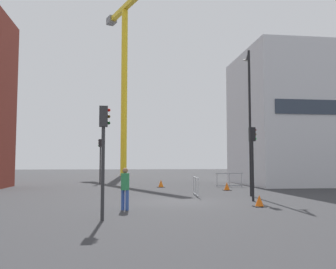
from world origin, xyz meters
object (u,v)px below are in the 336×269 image
object	(u,v)px
traffic_light_corner	(252,151)
pedestrian_walking	(125,185)
traffic_light_crosswalk	(100,154)
traffic_cone_striped	(259,201)
traffic_light_median	(103,143)
construction_crane	(126,60)
traffic_cone_on_verge	(161,184)
traffic_cone_by_barrier	(227,187)
streetlamp_tall	(249,111)

from	to	relation	value
traffic_light_corner	pedestrian_walking	distance (m)	7.02
traffic_light_crosswalk	traffic_cone_striped	world-z (taller)	traffic_light_crosswalk
traffic_cone_striped	traffic_light_crosswalk	bearing A→B (deg)	113.54
traffic_light_median	pedestrian_walking	xyz separation A→B (m)	(0.75, 2.54, -1.59)
construction_crane	traffic_cone_on_verge	xyz separation A→B (m)	(2.66, -24.48, -16.48)
construction_crane	traffic_cone_striped	xyz separation A→B (m)	(5.64, -37.14, -16.51)
pedestrian_walking	traffic_cone_striped	xyz separation A→B (m)	(5.81, 0.44, -0.76)
traffic_cone_on_verge	traffic_cone_by_barrier	world-z (taller)	traffic_cone_on_verge
construction_crane	traffic_light_median	bearing A→B (deg)	-91.33
traffic_light_median	traffic_cone_on_verge	bearing A→B (deg)	77.07
traffic_light_crosswalk	traffic_light_corner	bearing A→B (deg)	-62.18
construction_crane	streetlamp_tall	bearing A→B (deg)	-77.69
traffic_light_median	traffic_light_corner	distance (m)	8.77
traffic_light_corner	traffic_cone_striped	world-z (taller)	traffic_light_corner
traffic_light_crosswalk	pedestrian_walking	bearing A→B (deg)	-83.48
traffic_light_crosswalk	pedestrian_walking	xyz separation A→B (m)	(2.14, -18.69, -1.70)
traffic_light_crosswalk	traffic_cone_striped	size ratio (longest dim) A/B	7.85
construction_crane	traffic_cone_by_barrier	bearing A→B (deg)	-76.32
traffic_light_median	traffic_light_crosswalk	world-z (taller)	traffic_light_crosswalk
traffic_light_corner	pedestrian_walking	bearing A→B (deg)	-157.59
streetlamp_tall	pedestrian_walking	size ratio (longest dim) A/B	4.96
traffic_cone_by_barrier	traffic_light_crosswalk	bearing A→B (deg)	134.90
traffic_light_median	traffic_cone_striped	xyz separation A→B (m)	(6.57, 2.98, -2.35)
construction_crane	streetlamp_tall	distance (m)	35.05
construction_crane	traffic_cone_striped	world-z (taller)	construction_crane
streetlamp_tall	traffic_cone_on_verge	bearing A→B (deg)	119.44
construction_crane	pedestrian_walking	bearing A→B (deg)	-90.27
traffic_light_crosswalk	traffic_cone_striped	distance (m)	20.06
traffic_light_crosswalk	pedestrian_walking	size ratio (longest dim) A/B	2.35
traffic_light_crosswalk	streetlamp_tall	bearing A→B (deg)	-54.98
traffic_light_crosswalk	traffic_cone_by_barrier	distance (m)	13.18
traffic_cone_striped	traffic_cone_on_verge	bearing A→B (deg)	103.24
pedestrian_walking	construction_crane	bearing A→B (deg)	89.73
traffic_cone_striped	traffic_cone_by_barrier	bearing A→B (deg)	82.50
traffic_light_crosswalk	traffic_cone_on_verge	distance (m)	7.86
traffic_cone_striped	pedestrian_walking	bearing A→B (deg)	-175.66
traffic_cone_striped	traffic_light_median	bearing A→B (deg)	-155.58
traffic_light_median	traffic_cone_on_verge	world-z (taller)	traffic_light_median
traffic_light_crosswalk	traffic_light_median	bearing A→B (deg)	-86.27
traffic_cone_on_verge	traffic_cone_striped	distance (m)	13.01
construction_crane	streetlamp_tall	size ratio (longest dim) A/B	3.01
streetlamp_tall	traffic_cone_on_verge	size ratio (longest dim) A/B	14.74
traffic_cone_striped	construction_crane	bearing A→B (deg)	98.63
traffic_light_corner	traffic_cone_striped	distance (m)	3.18
traffic_light_median	pedestrian_walking	bearing A→B (deg)	73.47
streetlamp_tall	pedestrian_walking	world-z (taller)	streetlamp_tall
construction_crane	traffic_light_crosswalk	size ratio (longest dim) A/B	6.33
pedestrian_walking	traffic_cone_on_verge	size ratio (longest dim) A/B	2.97
construction_crane	traffic_cone_by_barrier	size ratio (longest dim) A/B	45.76
traffic_cone_on_verge	traffic_cone_striped	world-z (taller)	traffic_cone_on_verge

